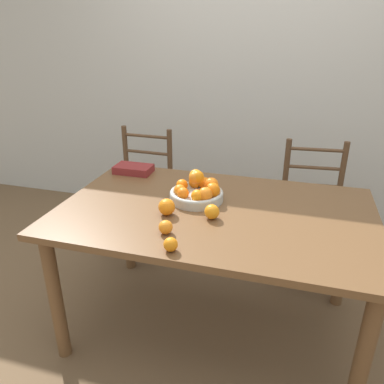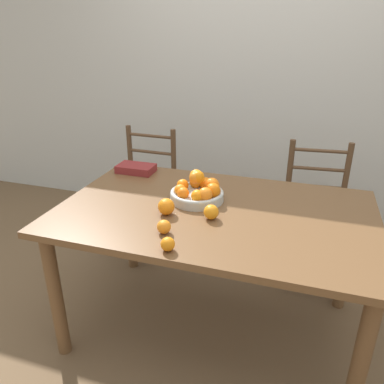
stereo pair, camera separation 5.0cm
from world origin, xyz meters
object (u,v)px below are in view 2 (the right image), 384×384
Objects in this scene: orange_loose_3 at (168,244)px; fruit_bowl at (198,191)px; orange_loose_0 at (164,227)px; orange_loose_1 at (166,207)px; chair_left at (145,190)px; chair_right at (315,212)px; book_stack at (136,169)px; orange_loose_2 at (211,212)px.

fruit_bowl is at bearing 92.98° from orange_loose_3.
orange_loose_3 is at bearing -62.11° from orange_loose_0.
fruit_bowl is 0.39m from orange_loose_0.
orange_loose_1 is (-0.06, 0.18, 0.01)m from orange_loose_0.
chair_left is at bearing 120.98° from orange_loose_1.
orange_loose_0 is 0.19m from orange_loose_1.
chair_left is at bearing 119.06° from orange_loose_0.
orange_loose_1 reaches higher than orange_loose_3.
orange_loose_0 is at bearing -96.18° from fruit_bowl.
chair_right is 1.26m from book_stack.
fruit_bowl is at bearing 64.42° from orange_loose_1.
book_stack is at bearing 123.43° from orange_loose_3.
orange_loose_2 is at bearing 50.19° from orange_loose_0.
orange_loose_0 is 0.26m from orange_loose_2.
orange_loose_3 is at bearing -56.57° from book_stack.
chair_right is (0.61, 1.22, -0.34)m from orange_loose_3.
chair_right is (0.51, 0.89, -0.35)m from orange_loose_2.
orange_loose_2 is 0.34m from orange_loose_3.
book_stack is at bearing -69.69° from chair_left.
orange_loose_2 is at bearing -125.06° from chair_right.
book_stack is (0.14, -0.41, 0.34)m from chair_left.
orange_loose_3 is (0.13, -0.31, -0.01)m from orange_loose_1.
orange_loose_0 is 0.77× the size of orange_loose_1.
fruit_bowl is at bearing -137.42° from chair_right.
orange_loose_2 is at bearing 5.31° from orange_loose_1.
orange_loose_0 is 0.07× the size of chair_left.
orange_loose_1 is at bearing -50.90° from book_stack.
orange_loose_0 is 0.15m from orange_loose_3.
book_stack is at bearing -165.56° from chair_right.
orange_loose_2 is 0.08× the size of chair_left.
chair_left reaches higher than book_stack.
fruit_bowl reaches higher than book_stack.
orange_loose_1 is at bearing 108.15° from orange_loose_0.
fruit_bowl reaches higher than orange_loose_1.
chair_right is at bearing 19.73° from book_stack.
orange_loose_2 is at bearing -56.76° from fruit_bowl.
orange_loose_1 reaches higher than book_stack.
chair_right is (0.63, 0.70, -0.37)m from fruit_bowl.
orange_loose_1 is at bearing 112.44° from orange_loose_3.
orange_loose_2 is 1.23m from chair_left.
chair_left is at bearing 118.94° from orange_loose_3.
fruit_bowl reaches higher than orange_loose_0.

